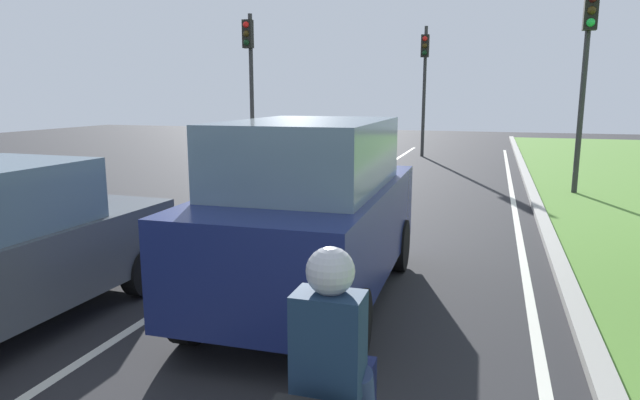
{
  "coord_description": "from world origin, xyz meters",
  "views": [
    {
      "loc": [
        3.04,
        2.25,
        2.57
      ],
      "look_at": [
        0.88,
        9.12,
        1.2
      ],
      "focal_mm": 30.94,
      "sensor_mm": 36.0,
      "label": 1
    }
  ],
  "objects_px": {
    "traffic_light_near_right": "(587,54)",
    "traffic_light_far_median": "(425,71)",
    "car_suv_ahead": "(312,211)",
    "rider_person": "(330,340)",
    "car_hatchback_far": "(259,165)",
    "traffic_light_overhead_left": "(250,66)"
  },
  "relations": [
    {
      "from": "car_hatchback_far",
      "to": "traffic_light_far_median",
      "type": "distance_m",
      "value": 11.87
    },
    {
      "from": "car_suv_ahead",
      "to": "rider_person",
      "type": "height_order",
      "value": "car_suv_ahead"
    },
    {
      "from": "rider_person",
      "to": "traffic_light_overhead_left",
      "type": "height_order",
      "value": "traffic_light_overhead_left"
    },
    {
      "from": "car_suv_ahead",
      "to": "traffic_light_far_median",
      "type": "relative_size",
      "value": 0.84
    },
    {
      "from": "car_suv_ahead",
      "to": "car_hatchback_far",
      "type": "xyz_separation_m",
      "value": [
        -3.42,
        6.15,
        -0.28
      ]
    },
    {
      "from": "car_suv_ahead",
      "to": "traffic_light_near_right",
      "type": "distance_m",
      "value": 10.38
    },
    {
      "from": "car_hatchback_far",
      "to": "traffic_light_near_right",
      "type": "bearing_deg",
      "value": 22.04
    },
    {
      "from": "traffic_light_near_right",
      "to": "traffic_light_far_median",
      "type": "relative_size",
      "value": 0.99
    },
    {
      "from": "rider_person",
      "to": "traffic_light_near_right",
      "type": "height_order",
      "value": "traffic_light_near_right"
    },
    {
      "from": "traffic_light_near_right",
      "to": "traffic_light_overhead_left",
      "type": "distance_m",
      "value": 10.15
    },
    {
      "from": "rider_person",
      "to": "traffic_light_near_right",
      "type": "distance_m",
      "value": 13.22
    },
    {
      "from": "car_hatchback_far",
      "to": "traffic_light_far_median",
      "type": "xyz_separation_m",
      "value": [
        2.62,
        11.26,
        2.69
      ]
    },
    {
      "from": "car_hatchback_far",
      "to": "rider_person",
      "type": "distance_m",
      "value": 10.71
    },
    {
      "from": "traffic_light_overhead_left",
      "to": "car_suv_ahead",
      "type": "bearing_deg",
      "value": -62.17
    },
    {
      "from": "car_hatchback_far",
      "to": "traffic_light_near_right",
      "type": "height_order",
      "value": "traffic_light_near_right"
    },
    {
      "from": "traffic_light_near_right",
      "to": "traffic_light_overhead_left",
      "type": "relative_size",
      "value": 1.02
    },
    {
      "from": "car_hatchback_far",
      "to": "traffic_light_overhead_left",
      "type": "bearing_deg",
      "value": 116.53
    },
    {
      "from": "car_suv_ahead",
      "to": "traffic_light_overhead_left",
      "type": "relative_size",
      "value": 0.87
    },
    {
      "from": "rider_person",
      "to": "traffic_light_far_median",
      "type": "xyz_separation_m",
      "value": [
        -2.05,
        20.9,
        2.38
      ]
    },
    {
      "from": "traffic_light_near_right",
      "to": "traffic_light_overhead_left",
      "type": "height_order",
      "value": "traffic_light_near_right"
    },
    {
      "from": "traffic_light_far_median",
      "to": "rider_person",
      "type": "bearing_deg",
      "value": -84.4
    },
    {
      "from": "traffic_light_near_right",
      "to": "traffic_light_far_median",
      "type": "distance_m",
      "value": 9.62
    }
  ]
}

